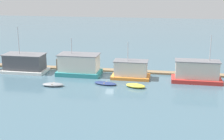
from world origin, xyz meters
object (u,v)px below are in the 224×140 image
(houseboat_white, at_px, (25,63))
(houseboat_teal, at_px, (79,65))
(houseboat_red, at_px, (197,72))
(dinghy_yellow, at_px, (136,86))
(mooring_post_far_right, at_px, (177,71))
(houseboat_orange, at_px, (131,70))
(dinghy_navy, at_px, (105,83))
(dinghy_grey, at_px, (53,85))
(mooring_post_far_left, at_px, (57,65))

(houseboat_white, height_order, houseboat_teal, houseboat_white)
(houseboat_white, relative_size, houseboat_red, 1.02)
(dinghy_yellow, xyz_separation_m, mooring_post_far_right, (5.85, 7.20, 0.49))
(houseboat_teal, xyz_separation_m, houseboat_orange, (8.51, -0.45, -0.32))
(houseboat_teal, height_order, mooring_post_far_right, houseboat_teal)
(houseboat_red, relative_size, mooring_post_far_right, 4.82)
(houseboat_orange, distance_m, houseboat_red, 10.00)
(dinghy_yellow, distance_m, mooring_post_far_right, 9.29)
(houseboat_teal, bearing_deg, dinghy_navy, -40.14)
(houseboat_red, distance_m, mooring_post_far_right, 4.08)
(mooring_post_far_right, bearing_deg, dinghy_grey, -153.65)
(dinghy_yellow, relative_size, mooring_post_far_right, 2.06)
(houseboat_teal, height_order, dinghy_navy, houseboat_teal)
(dinghy_navy, xyz_separation_m, mooring_post_far_right, (10.38, 6.56, 0.58))
(houseboat_white, xyz_separation_m, mooring_post_far_right, (25.14, 2.03, -0.71))
(houseboat_teal, bearing_deg, dinghy_yellow, -27.39)
(houseboat_red, distance_m, dinghy_yellow, 9.84)
(houseboat_red, bearing_deg, dinghy_yellow, -153.23)
(mooring_post_far_right, bearing_deg, houseboat_orange, -160.12)
(dinghy_navy, bearing_deg, houseboat_white, 162.95)
(houseboat_teal, height_order, dinghy_yellow, houseboat_teal)
(mooring_post_far_left, bearing_deg, houseboat_teal, -24.86)
(mooring_post_far_right, bearing_deg, dinghy_navy, -147.72)
(houseboat_red, xyz_separation_m, mooring_post_far_left, (-23.10, 2.80, -0.54))
(dinghy_yellow, height_order, mooring_post_far_left, mooring_post_far_left)
(houseboat_orange, relative_size, houseboat_red, 0.81)
(mooring_post_far_right, bearing_deg, houseboat_white, -175.38)
(houseboat_white, xyz_separation_m, dinghy_yellow, (19.30, -5.17, -1.20))
(houseboat_white, relative_size, mooring_post_far_right, 4.93)
(dinghy_yellow, bearing_deg, dinghy_grey, -172.53)
(houseboat_orange, relative_size, dinghy_grey, 1.85)
(houseboat_orange, xyz_separation_m, dinghy_grey, (-10.54, -6.17, -1.07))
(houseboat_teal, bearing_deg, houseboat_orange, -3.01)
(dinghy_navy, bearing_deg, mooring_post_far_right, 32.28)
(dinghy_navy, distance_m, mooring_post_far_left, 11.85)
(houseboat_white, distance_m, houseboat_teal, 9.51)
(houseboat_white, distance_m, dinghy_navy, 15.49)
(houseboat_white, bearing_deg, dinghy_yellow, -15.00)
(houseboat_teal, height_order, mooring_post_far_left, houseboat_teal)
(dinghy_navy, xyz_separation_m, mooring_post_far_left, (-9.84, 6.56, 0.79))
(houseboat_teal, relative_size, houseboat_red, 0.95)
(houseboat_red, height_order, mooring_post_far_left, houseboat_red)
(dinghy_grey, height_order, dinghy_navy, dinghy_grey)
(houseboat_orange, bearing_deg, houseboat_white, 178.27)
(dinghy_grey, bearing_deg, mooring_post_far_right, 26.35)
(houseboat_red, bearing_deg, dinghy_navy, -164.19)
(houseboat_red, xyz_separation_m, dinghy_navy, (-13.25, -3.75, -1.33))
(houseboat_orange, bearing_deg, houseboat_red, -1.30)
(dinghy_navy, bearing_deg, houseboat_teal, 139.86)
(houseboat_white, height_order, dinghy_grey, houseboat_white)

